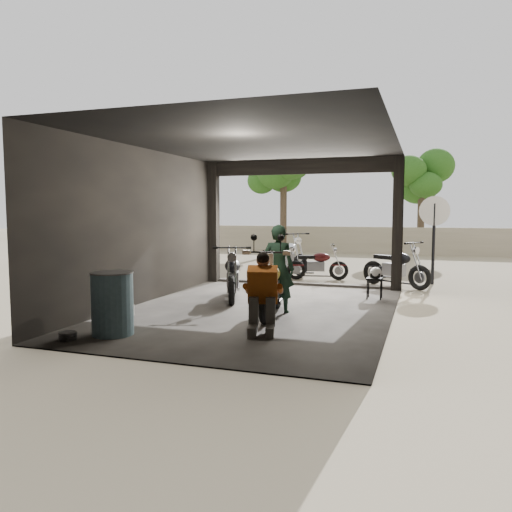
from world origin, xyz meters
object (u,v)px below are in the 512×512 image
Objects in this scene: rider at (278,269)px; oil_drum at (112,304)px; mechanic at (262,295)px; outside_bike_a at (287,253)px; outside_bike_c at (396,264)px; sign_post at (434,225)px; helmet at (376,273)px; stool at (375,281)px; main_bike at (272,282)px; left_bike at (233,272)px; outside_bike_b at (317,262)px.

rider is 1.70× the size of oil_drum.
rider is 1.36× the size of mechanic.
mechanic is (1.57, -7.26, -0.02)m from outside_bike_a.
outside_bike_c is 1.53m from sign_post.
outside_bike_a is 5.82m from rider.
outside_bike_a is at bearing 164.53° from sign_post.
helmet is (-0.31, -2.00, 0.01)m from outside_bike_c.
helmet is at bearing 54.44° from mechanic.
rider is 2.62m from stool.
main_bike reaches higher than outside_bike_c.
oil_drum is at bearing -172.06° from mechanic.
rider reaches higher than helmet.
mechanic is (0.24, -1.30, -0.02)m from main_bike.
outside_bike_c is at bearing -142.16° from sign_post.
oil_drum is (-0.56, -8.14, -0.15)m from outside_bike_a.
mechanic is 3.88m from helmet.
outside_bike_c is at bearing 22.82° from left_bike.
left_bike is 4.62m from outside_bike_a.
sign_post reaches higher than outside_bike_a.
outside_bike_b is 0.65× the size of sign_post.
outside_bike_b is at bearing 79.47° from mechanic.
rider is at bearing 75.43° from main_bike.
helmet is at bearing -56.58° from stool.
outside_bike_c is at bearing 57.67° from main_bike.
main_bike is at bearing 83.42° from rider.
main_bike reaches higher than mechanic.
sign_post is at bearing 66.30° from stool.
outside_bike_a is 1.27× the size of outside_bike_b.
outside_bike_b is (1.13, -0.98, -0.13)m from outside_bike_a.
outside_bike_a is 3.66m from outside_bike_c.
main_bike is at bearing 49.06° from oil_drum.
rider is at bearing -127.65° from stool.
mechanic is (1.53, -2.65, 0.02)m from left_bike.
outside_bike_b is 4.70m from rider.
rider reaches higher than outside_bike_a.
outside_bike_a reaches higher than main_bike.
stool is 0.20× the size of sign_post.
mechanic is at bearing -110.20° from helmet.
sign_post is (2.83, 5.12, 0.91)m from main_bike.
sign_post is (1.20, 2.80, 0.95)m from helmet.
outside_bike_a is at bearing 129.18° from stool.
oil_drum reaches higher than stool.
left_bike is (-1.29, 1.35, -0.03)m from main_bike.
sign_post is at bearing -57.29° from outside_bike_a.
outside_bike_a is 0.82× the size of sign_post.
main_bike is 7.11× the size of helmet.
sign_post is at bearing -99.89° from outside_bike_b.
sign_post reaches higher than stool.
outside_bike_a is 4.70m from helmet.
rider reaches higher than left_bike.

